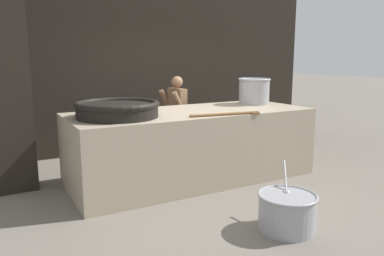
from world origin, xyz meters
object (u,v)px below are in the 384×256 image
Objects in this scene: stock_pot at (254,91)px; prep_bowl_vegetables at (287,210)px; giant_wok_near at (117,109)px; cook at (177,115)px.

stock_pot reaches higher than prep_bowl_vegetables.
giant_wok_near is 0.74× the size of cook.
prep_bowl_vegetables is (1.19, -1.98, -0.94)m from giant_wok_near.
prep_bowl_vegetables is (-0.29, -3.18, -0.59)m from cook.
prep_bowl_vegetables is at bearing 79.26° from cook.
giant_wok_near reaches higher than prep_bowl_vegetables.
giant_wok_near is 2.04× the size of stock_pot.
giant_wok_near is 2.52m from stock_pot.
stock_pot is 0.36× the size of cook.
giant_wok_near is 2.49m from prep_bowl_vegetables.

